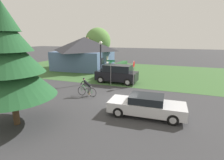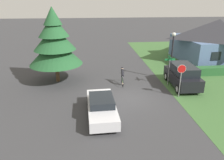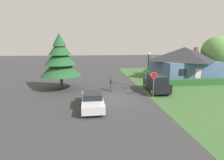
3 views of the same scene
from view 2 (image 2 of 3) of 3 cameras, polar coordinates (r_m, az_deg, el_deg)
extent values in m
plane|color=#38383A|center=(17.10, 4.56, -4.77)|extent=(140.00, 140.00, 0.00)
cube|color=slate|center=(30.08, 25.30, 7.42)|extent=(9.17, 8.15, 2.80)
pyramid|color=#2D2D33|center=(29.69, 26.04, 12.03)|extent=(9.90, 8.80, 2.13)
cube|color=black|center=(25.63, 25.53, 5.66)|extent=(1.10, 0.13, 0.90)
cube|color=silver|center=(14.43, -2.75, -7.29)|extent=(1.92, 4.79, 0.65)
cube|color=black|center=(14.18, -2.79, -5.32)|extent=(1.62, 2.12, 0.45)
cylinder|color=black|center=(15.94, -6.03, -5.52)|extent=(0.29, 0.66, 0.66)
cylinder|color=#ADADB2|center=(15.94, -6.03, -5.52)|extent=(0.30, 0.39, 0.38)
cylinder|color=black|center=(16.04, -0.48, -5.23)|extent=(0.29, 0.66, 0.66)
cylinder|color=#ADADB2|center=(16.04, -0.48, -5.23)|extent=(0.30, 0.39, 0.38)
cylinder|color=black|center=(13.13, -5.53, -11.74)|extent=(0.29, 0.66, 0.66)
cylinder|color=#ADADB2|center=(13.13, -5.53, -11.74)|extent=(0.30, 0.39, 0.38)
cylinder|color=black|center=(13.25, 1.30, -11.31)|extent=(0.29, 0.66, 0.66)
cylinder|color=#ADADB2|center=(13.25, 1.30, -11.31)|extent=(0.30, 0.39, 0.38)
torus|color=black|center=(19.12, 2.84, -0.68)|extent=(0.08, 0.77, 0.77)
torus|color=black|center=(20.10, 2.58, 0.42)|extent=(0.08, 0.77, 0.77)
cylinder|color=#338C3F|center=(19.31, 2.78, 0.07)|extent=(0.05, 0.18, 0.59)
cylinder|color=#338C3F|center=(19.65, 2.68, 0.60)|extent=(0.07, 0.66, 0.71)
cylinder|color=#338C3F|center=(19.48, 2.72, 1.34)|extent=(0.08, 0.78, 0.13)
cylinder|color=#338C3F|center=(19.30, 2.80, -0.67)|extent=(0.06, 0.35, 0.16)
cylinder|color=#338C3F|center=(19.13, 2.83, 0.07)|extent=(0.04, 0.22, 0.47)
cylinder|color=#338C3F|center=(19.97, 2.60, 1.13)|extent=(0.04, 0.12, 0.56)
cylinder|color=black|center=(19.83, 2.62, 1.84)|extent=(0.44, 0.05, 0.02)
ellipsoid|color=black|center=(19.13, 2.82, 0.86)|extent=(0.09, 0.20, 0.05)
cylinder|color=slate|center=(19.19, 2.82, 0.32)|extent=(0.12, 0.26, 0.50)
cylinder|color=slate|center=(19.37, 2.75, 0.26)|extent=(0.12, 0.26, 0.65)
cylinder|color=beige|center=(19.40, 2.78, -0.67)|extent=(0.08, 0.08, 0.30)
cylinder|color=beige|center=(19.59, 2.86, -0.75)|extent=(0.17, 0.08, 0.21)
cylinder|color=black|center=(19.32, 2.75, 1.85)|extent=(0.26, 0.72, 0.60)
cylinder|color=black|center=(19.55, 2.71, 2.12)|extent=(0.08, 0.26, 0.36)
cylinder|color=black|center=(19.82, 2.60, 2.38)|extent=(0.08, 0.26, 0.36)
sphere|color=beige|center=(19.49, 2.70, 3.10)|extent=(0.19, 0.19, 0.19)
ellipsoid|color=black|center=(19.47, 2.70, 3.24)|extent=(0.22, 0.18, 0.12)
cube|color=black|center=(20.02, 17.83, 0.56)|extent=(2.01, 4.52, 0.96)
cube|color=black|center=(19.66, 18.21, 2.74)|extent=(1.75, 3.00, 0.71)
cylinder|color=black|center=(21.19, 14.08, 0.96)|extent=(0.25, 0.78, 0.78)
cylinder|color=#ADADB2|center=(21.19, 14.08, 0.96)|extent=(0.26, 0.46, 0.45)
cylinder|color=black|center=(21.79, 18.38, 1.05)|extent=(0.25, 0.78, 0.78)
cylinder|color=#ADADB2|center=(21.79, 18.38, 1.05)|extent=(0.26, 0.46, 0.45)
cylinder|color=black|center=(18.53, 16.92, -2.25)|extent=(0.25, 0.78, 0.78)
cylinder|color=#ADADB2|center=(18.53, 16.92, -2.25)|extent=(0.26, 0.46, 0.45)
cylinder|color=black|center=(19.21, 21.71, -2.03)|extent=(0.25, 0.78, 0.78)
cylinder|color=#ADADB2|center=(19.21, 21.71, -2.03)|extent=(0.26, 0.46, 0.45)
cylinder|color=gray|center=(17.69, 17.30, -1.19)|extent=(0.07, 0.07, 2.05)
cylinder|color=red|center=(17.26, 17.76, 2.78)|extent=(0.62, 0.05, 0.62)
cylinder|color=silver|center=(17.26, 17.76, 2.78)|extent=(0.66, 0.04, 0.66)
cylinder|color=black|center=(20.92, 15.27, 5.42)|extent=(0.15, 0.15, 4.13)
sphere|color=white|center=(20.47, 15.87, 11.42)|extent=(0.35, 0.35, 0.35)
cone|color=black|center=(20.45, 15.92, 11.90)|extent=(0.21, 0.21, 0.14)
cylinder|color=gray|center=(19.69, 14.58, 1.77)|extent=(0.06, 0.06, 2.32)
cube|color=#197238|center=(19.34, 14.90, 5.19)|extent=(0.90, 0.03, 0.16)
cube|color=#197238|center=(19.30, 14.95, 5.65)|extent=(0.03, 0.90, 0.16)
cylinder|color=#4C3823|center=(20.79, -14.06, 1.91)|extent=(0.34, 0.34, 1.69)
cone|color=#23562D|center=(20.25, -14.56, 7.37)|extent=(4.71, 4.71, 2.39)
cone|color=#23562D|center=(20.02, -14.87, 10.62)|extent=(3.68, 3.68, 2.10)
cone|color=#23562D|center=(19.87, -15.14, 13.49)|extent=(2.64, 2.64, 1.81)
cone|color=#23562D|center=(19.79, -15.38, 15.94)|extent=(1.60, 1.60, 1.53)
camera|label=1|loc=(15.09, -46.47, 4.75)|focal=28.00mm
camera|label=3|loc=(2.71, 133.47, -64.17)|focal=28.00mm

